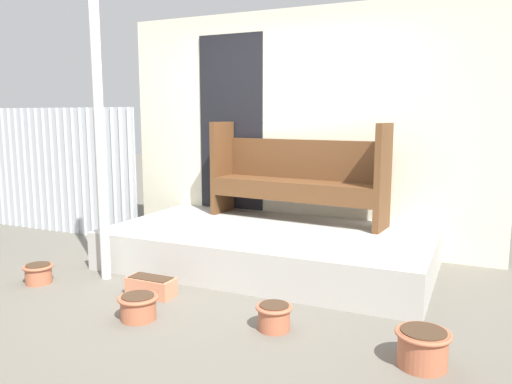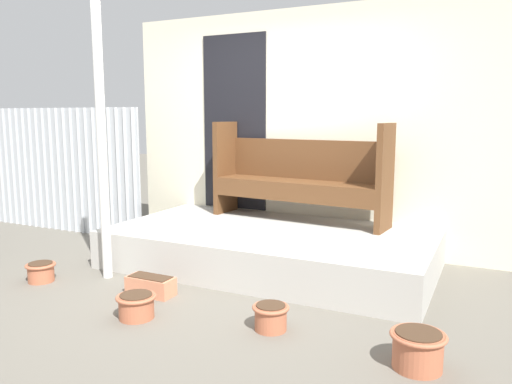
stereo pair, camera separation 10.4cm
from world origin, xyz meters
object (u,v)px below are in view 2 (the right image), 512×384
at_px(flower_pot_middle, 136,305).
at_px(flower_pot_right, 271,316).
at_px(flower_pot_left, 41,271).
at_px(flower_pot_far_right, 418,348).
at_px(support_post, 102,145).
at_px(planter_box_rect, 151,285).
at_px(bench, 299,173).

distance_m(flower_pot_middle, flower_pot_right, 0.99).
relative_size(flower_pot_left, flower_pot_far_right, 0.79).
height_order(support_post, flower_pot_right, support_post).
relative_size(flower_pot_middle, flower_pot_right, 1.14).
height_order(flower_pot_far_right, planter_box_rect, flower_pot_far_right).
bearing_deg(support_post, bench, 49.51).
bearing_deg(support_post, flower_pot_right, -12.04).
xyz_separation_m(bench, flower_pot_middle, (-0.44, -2.13, -0.77)).
bearing_deg(flower_pot_far_right, bench, 127.16).
height_order(flower_pot_middle, flower_pot_right, flower_pot_right).
xyz_separation_m(flower_pot_middle, flower_pot_far_right, (1.95, 0.13, 0.02)).
distance_m(bench, planter_box_rect, 1.98).
distance_m(flower_pot_left, flower_pot_middle, 1.32).
bearing_deg(support_post, flower_pot_middle, -36.60).
xyz_separation_m(support_post, planter_box_rect, (0.64, -0.19, -1.13)).
bearing_deg(flower_pot_middle, support_post, 143.40).
distance_m(flower_pot_far_right, planter_box_rect, 2.18).
bearing_deg(flower_pot_left, flower_pot_far_right, -2.49).
bearing_deg(planter_box_rect, flower_pot_middle, -64.56).
relative_size(flower_pot_middle, flower_pot_far_right, 0.89).
bearing_deg(flower_pot_left, bench, 47.02).
xyz_separation_m(support_post, bench, (1.28, 1.50, -0.34)).
bearing_deg(bench, flower_pot_far_right, -47.29).
bearing_deg(bench, support_post, -124.93).
distance_m(support_post, flower_pot_right, 2.16).
distance_m(bench, flower_pot_far_right, 2.61).
xyz_separation_m(support_post, flower_pot_middle, (0.84, -0.63, -1.11)).
relative_size(flower_pot_far_right, planter_box_rect, 0.82).
relative_size(flower_pot_right, planter_box_rect, 0.65).
height_order(flower_pot_left, planter_box_rect, flower_pot_left).
bearing_deg(flower_pot_far_right, support_post, 169.96).
relative_size(flower_pot_right, flower_pot_far_right, 0.79).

